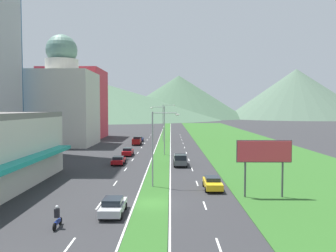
{
  "coord_description": "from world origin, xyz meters",
  "views": [
    {
      "loc": [
        1.82,
        -33.18,
        9.37
      ],
      "look_at": [
        1.21,
        42.89,
        5.39
      ],
      "focal_mm": 36.74,
      "sensor_mm": 36.0,
      "label": 1
    }
  ],
  "objects_px": {
    "car_2": "(113,206)",
    "car_5": "(118,160)",
    "motorcycle_rider": "(57,219)",
    "street_lamp_near": "(156,143)",
    "car_0": "(213,183)",
    "car_3": "(140,139)",
    "pickup_truck_1": "(137,141)",
    "car_1": "(128,152)",
    "billboard_roadside": "(264,154)",
    "pickup_truck_0": "(180,160)",
    "street_lamp_far": "(164,120)",
    "street_lamp_mid": "(163,127)"
  },
  "relations": [
    {
      "from": "street_lamp_mid",
      "to": "car_0",
      "type": "distance_m",
      "value": 29.98
    },
    {
      "from": "pickup_truck_1",
      "to": "motorcycle_rider",
      "type": "height_order",
      "value": "pickup_truck_1"
    },
    {
      "from": "street_lamp_far",
      "to": "pickup_truck_0",
      "type": "height_order",
      "value": "street_lamp_far"
    },
    {
      "from": "car_5",
      "to": "street_lamp_far",
      "type": "bearing_deg",
      "value": -9.92
    },
    {
      "from": "car_0",
      "to": "car_3",
      "type": "bearing_deg",
      "value": -166.54
    },
    {
      "from": "car_5",
      "to": "pickup_truck_0",
      "type": "relative_size",
      "value": 0.77
    },
    {
      "from": "street_lamp_near",
      "to": "car_5",
      "type": "xyz_separation_m",
      "value": [
        -6.9,
        15.99,
        -4.48
      ]
    },
    {
      "from": "car_2",
      "to": "pickup_truck_1",
      "type": "distance_m",
      "value": 57.58
    },
    {
      "from": "street_lamp_near",
      "to": "car_0",
      "type": "relative_size",
      "value": 1.9
    },
    {
      "from": "car_3",
      "to": "car_5",
      "type": "height_order",
      "value": "car_5"
    },
    {
      "from": "street_lamp_far",
      "to": "car_2",
      "type": "bearing_deg",
      "value": -92.87
    },
    {
      "from": "pickup_truck_0",
      "to": "pickup_truck_1",
      "type": "xyz_separation_m",
      "value": [
        -10.19,
        32.07,
        0.0
      ]
    },
    {
      "from": "car_5",
      "to": "motorcycle_rider",
      "type": "height_order",
      "value": "motorcycle_rider"
    },
    {
      "from": "car_2",
      "to": "car_1",
      "type": "bearing_deg",
      "value": 5.19
    },
    {
      "from": "street_lamp_mid",
      "to": "billboard_roadside",
      "type": "distance_m",
      "value": 34.45
    },
    {
      "from": "pickup_truck_0",
      "to": "car_2",
      "type": "bearing_deg",
      "value": -14.63
    },
    {
      "from": "car_3",
      "to": "car_5",
      "type": "relative_size",
      "value": 1.06
    },
    {
      "from": "car_3",
      "to": "pickup_truck_1",
      "type": "relative_size",
      "value": 0.82
    },
    {
      "from": "billboard_roadside",
      "to": "motorcycle_rider",
      "type": "xyz_separation_m",
      "value": [
        -18.6,
        -9.22,
        -3.86
      ]
    },
    {
      "from": "street_lamp_far",
      "to": "car_1",
      "type": "xyz_separation_m",
      "value": [
        -6.69,
        -28.73,
        -5.16
      ]
    },
    {
      "from": "street_lamp_far",
      "to": "billboard_roadside",
      "type": "relative_size",
      "value": 1.71
    },
    {
      "from": "car_0",
      "to": "motorcycle_rider",
      "type": "height_order",
      "value": "motorcycle_rider"
    },
    {
      "from": "street_lamp_mid",
      "to": "street_lamp_far",
      "type": "xyz_separation_m",
      "value": [
        -0.21,
        27.72,
        0.4
      ]
    },
    {
      "from": "street_lamp_near",
      "to": "street_lamp_far",
      "type": "height_order",
      "value": "street_lamp_far"
    },
    {
      "from": "car_1",
      "to": "street_lamp_far",
      "type": "bearing_deg",
      "value": -13.11
    },
    {
      "from": "car_2",
      "to": "car_5",
      "type": "relative_size",
      "value": 1.11
    },
    {
      "from": "street_lamp_near",
      "to": "car_3",
      "type": "distance_m",
      "value": 56.15
    },
    {
      "from": "motorcycle_rider",
      "to": "street_lamp_near",
      "type": "bearing_deg",
      "value": -26.8
    },
    {
      "from": "motorcycle_rider",
      "to": "car_3",
      "type": "bearing_deg",
      "value": -0.09
    },
    {
      "from": "street_lamp_near",
      "to": "car_1",
      "type": "xyz_separation_m",
      "value": [
        -6.69,
        26.69,
        -4.41
      ]
    },
    {
      "from": "pickup_truck_0",
      "to": "pickup_truck_1",
      "type": "height_order",
      "value": "same"
    },
    {
      "from": "car_2",
      "to": "motorcycle_rider",
      "type": "bearing_deg",
      "value": 132.42
    },
    {
      "from": "car_1",
      "to": "car_5",
      "type": "xyz_separation_m",
      "value": [
        -0.21,
        -10.7,
        -0.07
      ]
    },
    {
      "from": "street_lamp_near",
      "to": "car_2",
      "type": "height_order",
      "value": "street_lamp_near"
    },
    {
      "from": "pickup_truck_0",
      "to": "motorcycle_rider",
      "type": "xyz_separation_m",
      "value": [
        -10.42,
        -28.87,
        -0.24
      ]
    },
    {
      "from": "car_2",
      "to": "pickup_truck_0",
      "type": "height_order",
      "value": "pickup_truck_0"
    },
    {
      "from": "billboard_roadside",
      "to": "street_lamp_mid",
      "type": "bearing_deg",
      "value": 109.14
    },
    {
      "from": "car_0",
      "to": "car_1",
      "type": "height_order",
      "value": "car_1"
    },
    {
      "from": "street_lamp_near",
      "to": "street_lamp_mid",
      "type": "height_order",
      "value": "street_lamp_mid"
    },
    {
      "from": "car_0",
      "to": "car_1",
      "type": "relative_size",
      "value": 1.02
    },
    {
      "from": "street_lamp_near",
      "to": "pickup_truck_1",
      "type": "xyz_separation_m",
      "value": [
        -6.86,
        46.88,
        -4.22
      ]
    },
    {
      "from": "car_2",
      "to": "car_5",
      "type": "xyz_separation_m",
      "value": [
        -3.59,
        26.58,
        -0.03
      ]
    },
    {
      "from": "street_lamp_mid",
      "to": "car_1",
      "type": "relative_size",
      "value": 2.1
    },
    {
      "from": "street_lamp_mid",
      "to": "car_0",
      "type": "bearing_deg",
      "value": -77.55
    },
    {
      "from": "pickup_truck_0",
      "to": "pickup_truck_1",
      "type": "relative_size",
      "value": 1.0
    },
    {
      "from": "car_5",
      "to": "pickup_truck_1",
      "type": "xyz_separation_m",
      "value": [
        0.04,
        30.89,
        0.26
      ]
    },
    {
      "from": "street_lamp_near",
      "to": "pickup_truck_0",
      "type": "xyz_separation_m",
      "value": [
        3.32,
        14.81,
        -4.22
      ]
    },
    {
      "from": "street_lamp_near",
      "to": "car_0",
      "type": "distance_m",
      "value": 8.04
    },
    {
      "from": "street_lamp_mid",
      "to": "car_3",
      "type": "relative_size",
      "value": 2.2
    },
    {
      "from": "pickup_truck_1",
      "to": "street_lamp_mid",
      "type": "bearing_deg",
      "value": -159.75
    }
  ]
}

